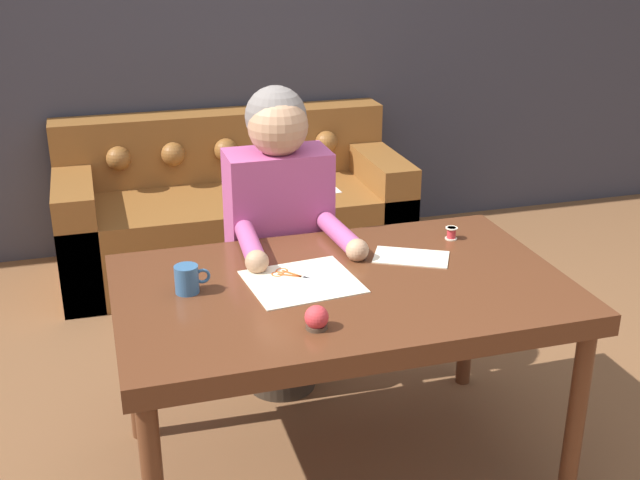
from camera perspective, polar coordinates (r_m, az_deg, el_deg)
name	(u,v)px	position (r m, az deg, el deg)	size (l,w,h in m)	color
ground_plane	(349,464)	(2.98, 2.11, -15.66)	(16.00, 16.00, 0.00)	brown
wall_back	(222,18)	(4.63, -7.01, 15.41)	(8.00, 0.06, 2.60)	#383842
dining_table	(342,302)	(2.63, 1.57, -4.40)	(1.46, 0.90, 0.72)	#562D19
couch	(233,213)	(4.45, -6.24, 1.92)	(1.84, 0.81, 0.81)	brown
person	(280,241)	(3.11, -2.89, -0.08)	(0.43, 0.60, 1.25)	#33281E
pattern_paper_main	(302,282)	(2.60, -1.28, -2.98)	(0.37, 0.34, 0.00)	beige
pattern_paper_offcut	(411,257)	(2.80, 6.50, -1.22)	(0.30, 0.25, 0.00)	beige
scissors	(294,276)	(2.64, -1.84, -2.56)	(0.21, 0.20, 0.01)	silver
mug	(187,279)	(2.55, -9.41, -2.76)	(0.11, 0.08, 0.09)	#335B84
thread_spool	(451,233)	(2.97, 9.32, 0.48)	(0.04, 0.04, 0.05)	red
pin_cushion	(317,318)	(2.30, -0.24, -5.59)	(0.07, 0.07, 0.07)	#4C3828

